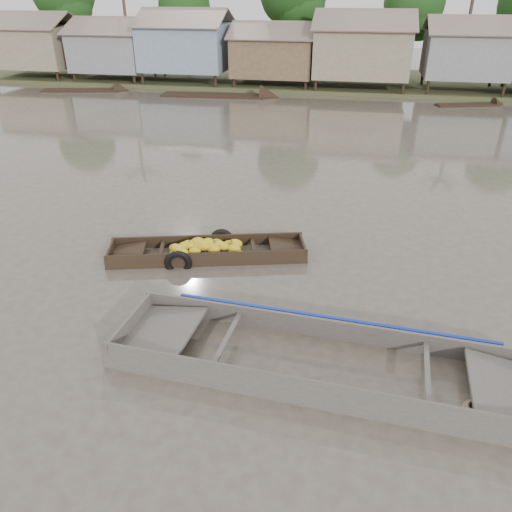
# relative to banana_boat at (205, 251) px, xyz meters

# --- Properties ---
(ground) EXTENTS (120.00, 120.00, 0.00)m
(ground) POSITION_rel_banana_boat_xyz_m (1.27, -2.63, -0.14)
(ground) COLOR #4D433B
(ground) RESTS_ON ground
(riverbank) EXTENTS (120.00, 12.47, 10.22)m
(riverbank) POSITION_rel_banana_boat_xyz_m (4.30, 29.23, 2.93)
(riverbank) COLOR #384723
(riverbank) RESTS_ON ground
(banana_boat) EXTENTS (5.62, 2.69, 0.76)m
(banana_boat) POSITION_rel_banana_boat_xyz_m (0.00, 0.00, 0.00)
(banana_boat) COLOR black
(banana_boat) RESTS_ON ground
(viewer_boat) EXTENTS (8.51, 2.75, 0.67)m
(viewer_boat) POSITION_rel_banana_boat_xyz_m (3.63, -4.09, -0.06)
(viewer_boat) COLOR #403A36
(viewer_boat) RESTS_ON ground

